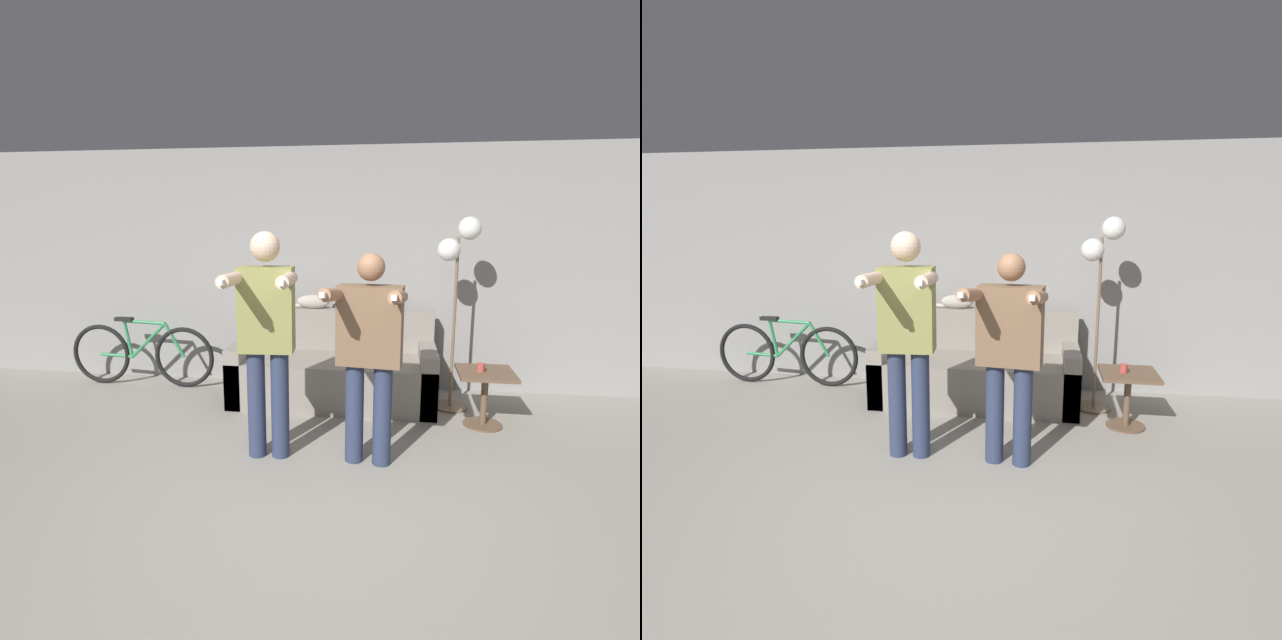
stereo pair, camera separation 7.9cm
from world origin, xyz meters
TOP-DOWN VIEW (x-y plane):
  - ground_plane at (0.00, 0.00)m, footprint 16.00×16.00m
  - wall_back at (0.00, 2.81)m, footprint 10.00×0.05m
  - couch at (-0.16, 2.27)m, footprint 2.03×0.85m
  - person_left at (-0.51, 0.94)m, footprint 0.52×0.70m
  - person_right at (0.26, 0.94)m, footprint 0.59×0.71m
  - cat at (-0.40, 2.58)m, footprint 0.48×0.12m
  - floor_lamp at (1.02, 2.22)m, footprint 0.40×0.34m
  - side_table at (1.26, 1.81)m, footprint 0.49×0.49m
  - cup at (1.21, 1.80)m, footprint 0.07×0.07m
  - bicycle at (-2.34, 2.44)m, footprint 1.67×0.07m

SIDE VIEW (x-z plane):
  - ground_plane at x=0.00m, z-range 0.00..0.00m
  - couch at x=-0.16m, z-range -0.16..0.75m
  - bicycle at x=-2.34m, z-range -0.03..0.74m
  - side_table at x=1.26m, z-range 0.11..0.62m
  - cup at x=1.21m, z-range 0.51..0.59m
  - person_right at x=0.26m, z-range 0.13..1.73m
  - cat at x=-0.40m, z-range 0.89..1.08m
  - person_left at x=-0.51m, z-range 0.14..1.89m
  - wall_back at x=0.00m, z-range 0.00..2.60m
  - floor_lamp at x=1.02m, z-range 0.51..2.38m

